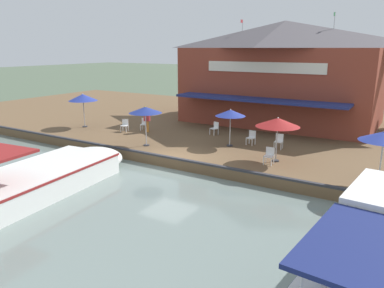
# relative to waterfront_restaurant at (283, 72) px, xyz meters

# --- Properties ---
(ground_plane) EXTENTS (220.00, 220.00, 0.00)m
(ground_plane) POSITION_rel_waterfront_restaurant_xyz_m (13.13, -1.55, -4.49)
(ground_plane) COLOR #4C5B47
(quay_deck) EXTENTS (22.00, 56.00, 0.60)m
(quay_deck) POSITION_rel_waterfront_restaurant_xyz_m (2.13, -1.55, -4.19)
(quay_deck) COLOR brown
(quay_deck) RESTS_ON ground
(quay_edge_fender) EXTENTS (0.20, 50.40, 0.10)m
(quay_edge_fender) POSITION_rel_waterfront_restaurant_xyz_m (13.03, -1.55, -3.84)
(quay_edge_fender) COLOR #2D2D33
(quay_edge_fender) RESTS_ON quay_deck
(waterfront_restaurant) EXTENTS (10.22, 14.68, 8.09)m
(waterfront_restaurant) POSITION_rel_waterfront_restaurant_xyz_m (0.00, 0.00, 0.00)
(waterfront_restaurant) COLOR brown
(waterfront_restaurant) RESTS_ON quay_deck
(patio_umbrella_far_corner) EXTENTS (1.95, 1.95, 2.39)m
(patio_umbrella_far_corner) POSITION_rel_waterfront_restaurant_xyz_m (11.58, -4.26, -1.74)
(patio_umbrella_far_corner) COLOR #B7B7B7
(patio_umbrella_far_corner) RESTS_ON quay_deck
(patio_umbrella_back_row) EXTENTS (1.77, 1.77, 2.23)m
(patio_umbrella_back_row) POSITION_rel_waterfront_restaurant_xyz_m (9.03, 0.01, -1.90)
(patio_umbrella_back_row) COLOR #B7B7B7
(patio_umbrella_back_row) RESTS_ON quay_deck
(patio_umbrella_near_quay_edge) EXTENTS (1.99, 1.99, 2.41)m
(patio_umbrella_near_quay_edge) POSITION_rel_waterfront_restaurant_xyz_m (11.70, 8.30, -1.74)
(patio_umbrella_near_quay_edge) COLOR #B7B7B7
(patio_umbrella_near_quay_edge) RESTS_ON quay_deck
(patio_umbrella_by_entrance) EXTENTS (2.08, 2.08, 2.47)m
(patio_umbrella_by_entrance) POSITION_rel_waterfront_restaurant_xyz_m (9.66, -11.57, -1.71)
(patio_umbrella_by_entrance) COLOR #B7B7B7
(patio_umbrella_by_entrance) RESTS_ON quay_deck
(patio_umbrella_mid_patio_right) EXTENTS (2.23, 2.23, 2.31)m
(patio_umbrella_mid_patio_right) POSITION_rel_waterfront_restaurant_xyz_m (10.59, 3.41, -1.84)
(patio_umbrella_mid_patio_right) COLOR #B7B7B7
(patio_umbrella_mid_patio_right) RESTS_ON quay_deck
(cafe_chair_facing_river) EXTENTS (0.56, 0.56, 0.85)m
(cafe_chair_facing_river) POSITION_rel_waterfront_restaurant_xyz_m (9.28, -8.00, -3.42)
(cafe_chair_facing_river) COLOR white
(cafe_chair_facing_river) RESTS_ON quay_deck
(cafe_chair_mid_patio) EXTENTS (0.46, 0.46, 0.85)m
(cafe_chair_mid_patio) POSITION_rel_waterfront_restaurant_xyz_m (11.21, 3.28, -3.42)
(cafe_chair_mid_patio) COLOR white
(cafe_chair_mid_patio) RESTS_ON quay_deck
(cafe_chair_far_corner_seat) EXTENTS (0.47, 0.47, 0.85)m
(cafe_chair_far_corner_seat) POSITION_rel_waterfront_restaurant_xyz_m (8.04, 0.97, -3.42)
(cafe_chair_far_corner_seat) COLOR white
(cafe_chair_far_corner_seat) RESTS_ON quay_deck
(cafe_chair_under_first_umbrella) EXTENTS (0.57, 0.57, 0.85)m
(cafe_chair_under_first_umbrella) POSITION_rel_waterfront_restaurant_xyz_m (8.21, -7.12, -3.42)
(cafe_chair_under_first_umbrella) COLOR white
(cafe_chair_under_first_umbrella) RESTS_ON quay_deck
(cafe_chair_beside_entrance) EXTENTS (0.55, 0.55, 0.85)m
(cafe_chair_beside_entrance) POSITION_rel_waterfront_restaurant_xyz_m (6.82, -2.19, -3.42)
(cafe_chair_beside_entrance) COLOR white
(cafe_chair_beside_entrance) RESTS_ON quay_deck
(cafe_chair_back_row_seat) EXTENTS (0.48, 0.48, 0.85)m
(cafe_chair_back_row_seat) POSITION_rel_waterfront_restaurant_xyz_m (8.06, 2.69, -3.42)
(cafe_chair_back_row_seat) COLOR white
(cafe_chair_back_row_seat) RESTS_ON quay_deck
(person_near_entrance) EXTENTS (0.46, 0.46, 1.63)m
(person_near_entrance) POSITION_rel_waterfront_restaurant_xyz_m (8.60, -6.55, -2.88)
(person_near_entrance) COLOR orange
(person_near_entrance) RESTS_ON quay_deck
(motorboat_second_along) EXTENTS (9.83, 4.21, 2.35)m
(motorboat_second_along) POSITION_rel_waterfront_restaurant_xyz_m (18.33, -4.64, -3.83)
(motorboat_second_along) COLOR white
(motorboat_second_along) RESTS_ON river_water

